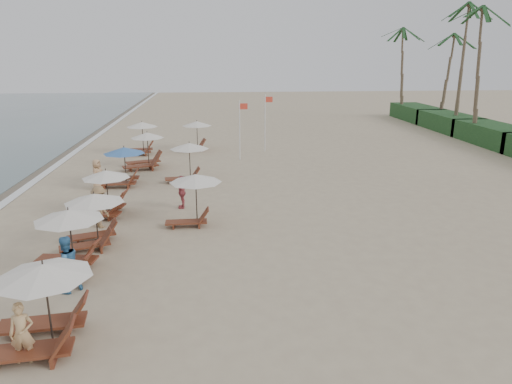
{
  "coord_description": "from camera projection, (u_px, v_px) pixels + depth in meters",
  "views": [
    {
      "loc": [
        -0.84,
        -14.06,
        7.08
      ],
      "look_at": [
        1.0,
        5.6,
        1.3
      ],
      "focal_mm": 33.06,
      "sensor_mm": 36.0,
      "label": 1
    }
  ],
  "objects": [
    {
      "name": "ground",
      "position": [
        242.0,
        278.0,
        15.5
      ],
      "size": [
        160.0,
        160.0,
        0.0
      ],
      "primitive_type": "plane",
      "color": "tan",
      "rests_on": "ground"
    },
    {
      "name": "foam_line",
      "position": [
        10.0,
        198.0,
        24.05
      ],
      "size": [
        0.5,
        140.0,
        0.02
      ],
      "primitive_type": "cube",
      "color": "white",
      "rests_on": "ground"
    },
    {
      "name": "lounger_station_0",
      "position": [
        36.0,
        309.0,
        11.58
      ],
      "size": [
        2.82,
        2.32,
        2.26
      ],
      "color": "brown",
      "rests_on": "ground"
    },
    {
      "name": "lounger_station_1",
      "position": [
        64.0,
        244.0,
        15.52
      ],
      "size": [
        2.68,
        2.24,
        2.25
      ],
      "color": "brown",
      "rests_on": "ground"
    },
    {
      "name": "lounger_station_2",
      "position": [
        91.0,
        219.0,
        17.8
      ],
      "size": [
        2.51,
        2.27,
        2.09
      ],
      "color": "brown",
      "rests_on": "ground"
    },
    {
      "name": "lounger_station_3",
      "position": [
        101.0,
        195.0,
        21.35
      ],
      "size": [
        2.67,
        2.33,
        2.1
      ],
      "color": "brown",
      "rests_on": "ground"
    },
    {
      "name": "lounger_station_4",
      "position": [
        120.0,
        167.0,
        26.25
      ],
      "size": [
        2.69,
        2.28,
        2.16
      ],
      "color": "brown",
      "rests_on": "ground"
    },
    {
      "name": "lounger_station_5",
      "position": [
        143.0,
        153.0,
        30.24
      ],
      "size": [
        2.74,
        2.74,
        2.32
      ],
      "color": "brown",
      "rests_on": "ground"
    },
    {
      "name": "lounger_station_6",
      "position": [
        140.0,
        139.0,
        34.48
      ],
      "size": [
        2.64,
        2.26,
        2.37
      ],
      "color": "brown",
      "rests_on": "ground"
    },
    {
      "name": "inland_station_0",
      "position": [
        192.0,
        192.0,
        19.93
      ],
      "size": [
        2.52,
        2.24,
        2.22
      ],
      "color": "brown",
      "rests_on": "ground"
    },
    {
      "name": "inland_station_1",
      "position": [
        186.0,
        158.0,
        26.94
      ],
      "size": [
        2.65,
        2.24,
        2.22
      ],
      "color": "brown",
      "rests_on": "ground"
    },
    {
      "name": "inland_station_2",
      "position": [
        194.0,
        134.0,
        35.67
      ],
      "size": [
        2.82,
        2.24,
        2.22
      ],
      "color": "brown",
      "rests_on": "ground"
    },
    {
      "name": "beachgoer_near",
      "position": [
        22.0,
        333.0,
        11.09
      ],
      "size": [
        0.6,
        0.42,
        1.54
      ],
      "primitive_type": "imported",
      "rotation": [
        0.0,
        0.0,
        0.1
      ],
      "color": "tan",
      "rests_on": "ground"
    },
    {
      "name": "beachgoer_mid_a",
      "position": [
        66.0,
        265.0,
        14.38
      ],
      "size": [
        1.12,
        1.1,
        1.83
      ],
      "primitive_type": "imported",
      "rotation": [
        0.0,
        0.0,
        3.85
      ],
      "color": "teal",
      "rests_on": "ground"
    },
    {
      "name": "beachgoer_mid_b",
      "position": [
        100.0,
        207.0,
        19.84
      ],
      "size": [
        1.28,
        1.32,
        1.81
      ],
      "primitive_type": "imported",
      "rotation": [
        0.0,
        0.0,
        2.29
      ],
      "color": "olive",
      "rests_on": "ground"
    },
    {
      "name": "beachgoer_far_a",
      "position": [
        182.0,
        192.0,
        22.39
      ],
      "size": [
        0.43,
        0.95,
        1.59
      ],
      "primitive_type": "imported",
      "rotation": [
        0.0,
        0.0,
        4.67
      ],
      "color": "#AF464D",
      "rests_on": "ground"
    },
    {
      "name": "beachgoer_far_b",
      "position": [
        97.0,
        175.0,
        25.43
      ],
      "size": [
        0.7,
        0.92,
        1.69
      ],
      "primitive_type": "imported",
      "rotation": [
        0.0,
        0.0,
        1.35
      ],
      "color": "tan",
      "rests_on": "ground"
    },
    {
      "name": "flag_pole_near",
      "position": [
        240.0,
        127.0,
        32.28
      ],
      "size": [
        0.6,
        0.08,
        4.1
      ],
      "color": "silver",
      "rests_on": "ground"
    },
    {
      "name": "flag_pole_far",
      "position": [
        266.0,
        120.0,
        35.02
      ],
      "size": [
        0.6,
        0.08,
        4.3
      ],
      "color": "silver",
      "rests_on": "ground"
    }
  ]
}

